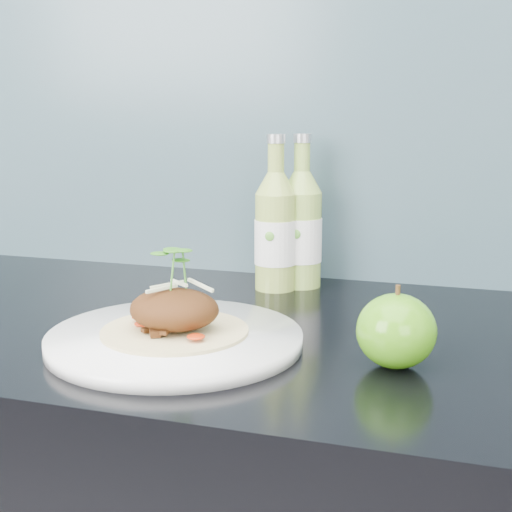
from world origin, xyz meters
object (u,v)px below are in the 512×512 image
object	(u,v)px
green_apple	(396,331)
cider_bottle_left	(276,231)
dinner_plate	(175,339)
cider_bottle_right	(301,229)

from	to	relation	value
green_apple	cider_bottle_left	size ratio (longest dim) A/B	0.45
green_apple	cider_bottle_left	xyz separation A→B (m)	(-0.22, 0.29, 0.05)
dinner_plate	green_apple	size ratio (longest dim) A/B	2.82
green_apple	cider_bottle_right	distance (m)	0.37
cider_bottle_left	cider_bottle_right	world-z (taller)	same
dinner_plate	cider_bottle_left	xyz separation A→B (m)	(0.04, 0.29, 0.08)
green_apple	cider_bottle_right	xyz separation A→B (m)	(-0.18, 0.32, 0.05)
cider_bottle_left	green_apple	bearing A→B (deg)	-50.83
dinner_plate	cider_bottle_right	size ratio (longest dim) A/B	1.27
green_apple	cider_bottle_left	bearing A→B (deg)	126.88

